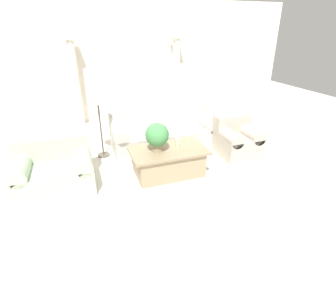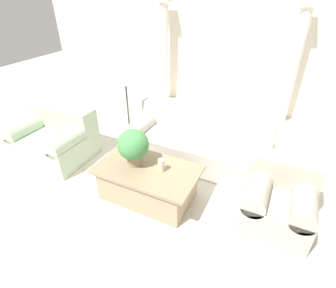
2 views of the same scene
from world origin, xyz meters
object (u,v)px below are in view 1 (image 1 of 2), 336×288
at_px(loveseat, 55,168).
at_px(sofa_long, 163,132).
at_px(potted_plant, 157,136).
at_px(armchair, 236,138).
at_px(coffee_table, 168,161).
at_px(floor_lamp, 98,101).

bearing_deg(loveseat, sofa_long, 23.17).
relative_size(sofa_long, loveseat, 1.89).
relative_size(potted_plant, armchair, 0.61).
bearing_deg(sofa_long, coffee_table, -104.30).
bearing_deg(potted_plant, sofa_long, 66.78).
distance_m(coffee_table, potted_plant, 0.57).
distance_m(potted_plant, floor_lamp, 1.47).
relative_size(loveseat, potted_plant, 2.37).
relative_size(floor_lamp, armchair, 1.66).
xyz_separation_m(sofa_long, coffee_table, (-0.31, -1.20, -0.08)).
relative_size(loveseat, armchair, 1.46).
bearing_deg(coffee_table, sofa_long, 75.70).
bearing_deg(sofa_long, loveseat, -156.83).
height_order(potted_plant, armchair, potted_plant).
relative_size(sofa_long, armchair, 2.75).
bearing_deg(armchair, sofa_long, 147.43).
xyz_separation_m(sofa_long, armchair, (1.33, -0.85, 0.01)).
height_order(coffee_table, potted_plant, potted_plant).
distance_m(sofa_long, armchair, 1.58).
bearing_deg(armchair, loveseat, -178.35).
bearing_deg(floor_lamp, sofa_long, 1.97).
relative_size(sofa_long, floor_lamp, 1.66).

